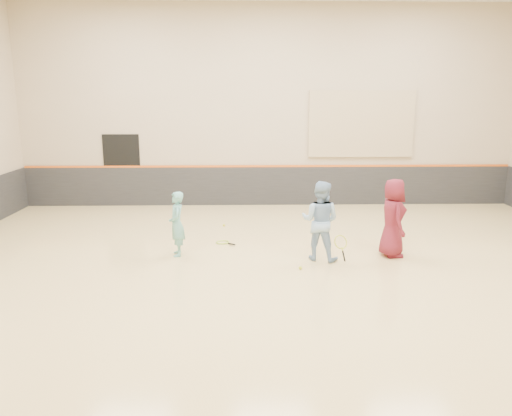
{
  "coord_description": "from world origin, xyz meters",
  "views": [
    {
      "loc": [
        -0.76,
        -9.27,
        3.32
      ],
      "look_at": [
        -0.53,
        0.4,
        1.15
      ],
      "focal_mm": 35.0,
      "sensor_mm": 36.0,
      "label": 1
    }
  ],
  "objects_px": {
    "girl": "(177,224)",
    "spare_racket": "(223,241)",
    "instructor": "(320,221)",
    "young_man": "(393,218)"
  },
  "relations": [
    {
      "from": "girl",
      "to": "spare_racket",
      "type": "bearing_deg",
      "value": 124.0
    },
    {
      "from": "instructor",
      "to": "young_man",
      "type": "relative_size",
      "value": 1.0
    },
    {
      "from": "instructor",
      "to": "girl",
      "type": "bearing_deg",
      "value": 17.01
    },
    {
      "from": "girl",
      "to": "instructor",
      "type": "xyz_separation_m",
      "value": [
        2.98,
        -0.34,
        0.14
      ]
    },
    {
      "from": "girl",
      "to": "instructor",
      "type": "height_order",
      "value": "instructor"
    },
    {
      "from": "girl",
      "to": "young_man",
      "type": "xyz_separation_m",
      "value": [
        4.55,
        -0.14,
        0.14
      ]
    },
    {
      "from": "girl",
      "to": "young_man",
      "type": "distance_m",
      "value": 4.55
    },
    {
      "from": "instructor",
      "to": "spare_racket",
      "type": "xyz_separation_m",
      "value": [
        -2.07,
        1.23,
        -0.79
      ]
    },
    {
      "from": "instructor",
      "to": "spare_racket",
      "type": "relative_size",
      "value": 2.39
    },
    {
      "from": "young_man",
      "to": "spare_racket",
      "type": "relative_size",
      "value": 2.4
    }
  ]
}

